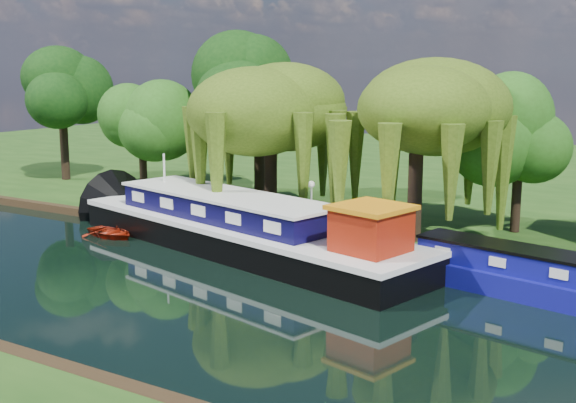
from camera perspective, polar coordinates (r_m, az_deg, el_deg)
The scene contains 14 objects.
ground at distance 29.73m, azimuth -9.13°, elevation -6.81°, with size 120.00×120.00×0.00m, color black.
far_bank at distance 59.11m, azimuth 12.72°, elevation 2.07°, with size 120.00×52.00×0.45m, color #1A3F11.
dutch_barge at distance 34.93m, azimuth -3.57°, elevation -2.19°, with size 21.25×9.44×4.38m.
narrowboat at distance 29.70m, azimuth 19.00°, elevation -5.85°, with size 13.97×4.84×2.01m.
red_dinghy at distance 39.09m, azimuth -13.81°, elevation -2.72°, with size 2.22×3.11×0.64m, color maroon.
willow_left at distance 39.63m, azimuth -1.40°, elevation 7.01°, with size 6.73×6.73×8.06m.
willow_right at distance 34.96m, azimuth 10.18°, elevation 6.21°, with size 6.51×6.51×7.92m.
tree_far_left at distance 47.75m, azimuth -11.51°, elevation 6.37°, with size 4.49×4.49×7.24m.
tree_far_back at distance 55.96m, azimuth -17.47°, elevation 7.92°, with size 5.23×5.23×8.80m.
tree_far_mid at distance 45.35m, azimuth -2.32°, elevation 8.45°, with size 5.88×5.88×9.62m.
tree_far_right at distance 38.19m, azimuth 17.86°, elevation 4.75°, with size 4.25×4.25×6.95m.
lamppost at distance 37.27m, azimuth 1.86°, elevation 0.74°, with size 0.36×0.36×2.56m.
mooring_posts at distance 36.29m, azimuth -1.17°, elevation -1.89°, with size 19.16×0.16×1.00m.
reeds_near at distance 19.97m, azimuth -8.17°, elevation -14.11°, with size 33.70×1.50×1.10m.
Camera 1 is at (18.55, -21.45, 8.92)m, focal length 45.00 mm.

